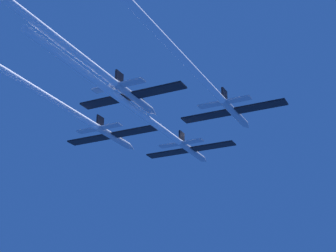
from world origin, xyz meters
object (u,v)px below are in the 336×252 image
at_px(jet_left_wing, 59,104).
at_px(jet_slot, 71,49).
at_px(jet_right_wing, 193,69).
at_px(jet_lead, 153,122).

bearing_deg(jet_left_wing, jet_slot, -48.20).
distance_m(jet_left_wing, jet_right_wing, 20.05).
xyz_separation_m(jet_lead, jet_slot, (0.72, -21.21, 0.99)).
bearing_deg(jet_lead, jet_left_wing, -129.75).
height_order(jet_lead, jet_slot, jet_slot).
xyz_separation_m(jet_lead, jet_left_wing, (-8.79, -10.57, 0.40)).
bearing_deg(jet_left_wing, jet_right_wing, -1.32).
bearing_deg(jet_slot, jet_right_wing, 44.00).
bearing_deg(jet_slot, jet_left_wing, 131.80).
bearing_deg(jet_right_wing, jet_slot, -136.00).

